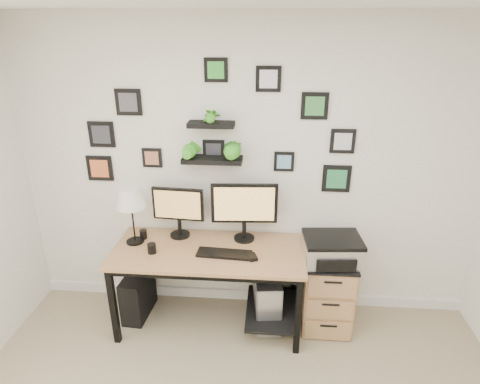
# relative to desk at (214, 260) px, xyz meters

# --- Properties ---
(room) EXTENTS (4.00, 4.00, 4.00)m
(room) POSITION_rel_desk_xyz_m (0.28, 0.32, -0.58)
(room) COLOR tan
(room) RESTS_ON ground
(desk) EXTENTS (1.60, 0.70, 0.75)m
(desk) POSITION_rel_desk_xyz_m (0.00, 0.00, 0.00)
(desk) COLOR tan
(desk) RESTS_ON ground
(monitor_left) EXTENTS (0.45, 0.19, 0.46)m
(monitor_left) POSITION_rel_desk_xyz_m (-0.32, 0.18, 0.39)
(monitor_left) COLOR black
(monitor_left) RESTS_ON desk
(monitor_right) EXTENTS (0.56, 0.19, 0.52)m
(monitor_right) POSITION_rel_desk_xyz_m (0.25, 0.17, 0.43)
(monitor_right) COLOR black
(monitor_right) RESTS_ON desk
(keyboard) EXTENTS (0.46, 0.17, 0.02)m
(keyboard) POSITION_rel_desk_xyz_m (0.11, -0.10, 0.13)
(keyboard) COLOR black
(keyboard) RESTS_ON desk
(mouse) EXTENTS (0.09, 0.12, 0.03)m
(mouse) POSITION_rel_desk_xyz_m (0.34, -0.14, 0.14)
(mouse) COLOR black
(mouse) RESTS_ON desk
(table_lamp) EXTENTS (0.25, 0.25, 0.50)m
(table_lamp) POSITION_rel_desk_xyz_m (-0.69, 0.05, 0.53)
(table_lamp) COLOR black
(table_lamp) RESTS_ON desk
(mug) EXTENTS (0.07, 0.07, 0.08)m
(mug) POSITION_rel_desk_xyz_m (-0.49, -0.12, 0.16)
(mug) COLOR black
(mug) RESTS_ON desk
(pen_cup) EXTENTS (0.06, 0.06, 0.08)m
(pen_cup) POSITION_rel_desk_xyz_m (-0.63, 0.12, 0.16)
(pen_cup) COLOR black
(pen_cup) RESTS_ON desk
(pc_tower_black) EXTENTS (0.22, 0.43, 0.42)m
(pc_tower_black) POSITION_rel_desk_xyz_m (-0.71, 0.04, -0.42)
(pc_tower_black) COLOR black
(pc_tower_black) RESTS_ON ground
(pc_tower_grey) EXTENTS (0.27, 0.51, 0.49)m
(pc_tower_grey) POSITION_rel_desk_xyz_m (0.46, 0.03, -0.38)
(pc_tower_grey) COLOR gray
(pc_tower_grey) RESTS_ON ground
(file_cabinet) EXTENTS (0.43, 0.53, 0.67)m
(file_cabinet) POSITION_rel_desk_xyz_m (0.98, 0.06, -0.29)
(file_cabinet) COLOR tan
(file_cabinet) RESTS_ON ground
(printer) EXTENTS (0.49, 0.41, 0.21)m
(printer) POSITION_rel_desk_xyz_m (0.99, 0.01, 0.15)
(printer) COLOR silver
(printer) RESTS_ON file_cabinet
(wall_decor) EXTENTS (2.30, 0.18, 1.09)m
(wall_decor) POSITION_rel_desk_xyz_m (0.00, 0.27, 1.02)
(wall_decor) COLOR black
(wall_decor) RESTS_ON ground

